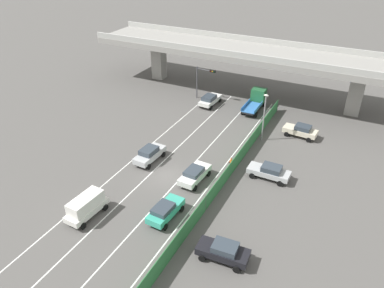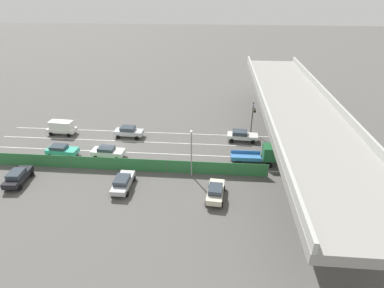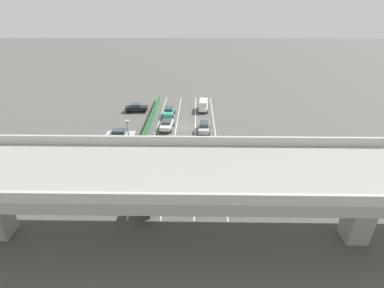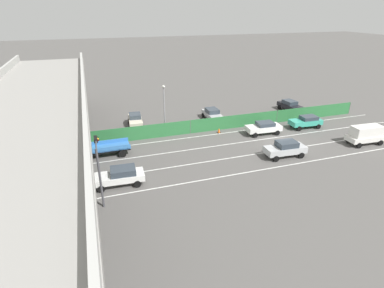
{
  "view_description": "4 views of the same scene",
  "coord_description": "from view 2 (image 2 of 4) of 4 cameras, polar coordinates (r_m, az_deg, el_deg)",
  "views": [
    {
      "loc": [
        17.87,
        -28.79,
        24.08
      ],
      "look_at": [
        0.81,
        4.97,
        1.73
      ],
      "focal_mm": 34.78,
      "sensor_mm": 36.0,
      "label": 1
    },
    {
      "loc": [
        39.6,
        15.46,
        21.72
      ],
      "look_at": [
        1.66,
        12.25,
        1.73
      ],
      "focal_mm": 28.94,
      "sensor_mm": 36.0,
      "label": 2
    },
    {
      "loc": [
        -1.83,
        46.29,
        19.59
      ],
      "look_at": [
        -1.27,
        10.37,
        1.87
      ],
      "focal_mm": 26.47,
      "sensor_mm": 36.0,
      "label": 3
    },
    {
      "loc": [
        -28.6,
        21.05,
        14.82
      ],
      "look_at": [
        -1.65,
        11.97,
        2.24
      ],
      "focal_mm": 28.9,
      "sensor_mm": 36.0,
      "label": 4
    }
  ],
  "objects": [
    {
      "name": "car_sedan_silver",
      "position": [
        49.47,
        -11.6,
        2.28
      ],
      "size": [
        2.17,
        4.55,
        1.75
      ],
      "color": "#B7BABC",
      "rests_on": "ground"
    },
    {
      "name": "lane_line_mid_left",
      "position": [
        48.28,
        -10.55,
        0.46
      ],
      "size": [
        0.14,
        42.18,
        0.01
      ],
      "primitive_type": "cube",
      "color": "silver",
      "rests_on": "ground"
    },
    {
      "name": "traffic_light",
      "position": [
        48.79,
        11.21,
        5.45
      ],
      "size": [
        3.26,
        0.42,
        5.17
      ],
      "color": "#47474C",
      "rests_on": "ground"
    },
    {
      "name": "car_sedan_white",
      "position": [
        47.95,
        9.16,
        1.6
      ],
      "size": [
        2.25,
        4.7,
        1.63
      ],
      "color": "white",
      "rests_on": "ground"
    },
    {
      "name": "parked_sedan_cream",
      "position": [
        35.1,
        4.35,
        -8.72
      ],
      "size": [
        4.44,
        2.23,
        1.69
      ],
      "color": "beige",
      "rests_on": "ground"
    },
    {
      "name": "car_taxi_teal",
      "position": [
        46.85,
        -22.91,
        -1.04
      ],
      "size": [
        2.15,
        4.38,
        1.6
      ],
      "color": "teal",
      "rests_on": "ground"
    },
    {
      "name": "parked_wagon_silver",
      "position": [
        37.44,
        -12.65,
        -6.87
      ],
      "size": [
        4.61,
        2.04,
        1.62
      ],
      "color": "#B2B5B7",
      "rests_on": "ground"
    },
    {
      "name": "green_fence",
      "position": [
        41.07,
        -13.44,
        -3.62
      ],
      "size": [
        0.1,
        38.28,
        1.79
      ],
      "color": "#2D753D",
      "rests_on": "ground"
    },
    {
      "name": "lane_line_right_edge",
      "position": [
        42.59,
        -12.8,
        -3.73
      ],
      "size": [
        0.14,
        42.18,
        0.01
      ],
      "primitive_type": "cube",
      "color": "silver",
      "rests_on": "ground"
    },
    {
      "name": "flatbed_truck_blue",
      "position": [
        42.12,
        12.87,
        -1.94
      ],
      "size": [
        2.33,
        5.95,
        2.71
      ],
      "color": "black",
      "rests_on": "ground"
    },
    {
      "name": "car_van_white",
      "position": [
        53.47,
        -22.91,
        2.91
      ],
      "size": [
        2.19,
        4.49,
        2.23
      ],
      "color": "silver",
      "rests_on": "ground"
    },
    {
      "name": "traffic_cone",
      "position": [
        41.39,
        -9.29,
        -3.82
      ],
      "size": [
        0.47,
        0.47,
        0.71
      ],
      "color": "orange",
      "rests_on": "ground"
    },
    {
      "name": "ground_plane",
      "position": [
        47.74,
        -14.64,
        -0.34
      ],
      "size": [
        300.0,
        300.0,
        0.0
      ],
      "primitive_type": "plane",
      "color": "#565451"
    },
    {
      "name": "elevated_overpass",
      "position": [
        43.74,
        18.8,
        5.89
      ],
      "size": [
        51.63,
        9.54,
        8.22
      ],
      "color": "gray",
      "rests_on": "ground"
    },
    {
      "name": "parked_sedan_dark",
      "position": [
        42.96,
        -29.46,
        -5.24
      ],
      "size": [
        4.47,
        2.22,
        1.69
      ],
      "color": "black",
      "rests_on": "ground"
    },
    {
      "name": "street_lamp",
      "position": [
        37.21,
        -0.11,
        -0.89
      ],
      "size": [
        0.6,
        0.36,
        6.35
      ],
      "color": "gray",
      "rests_on": "ground"
    },
    {
      "name": "lane_line_left_edge",
      "position": [
        51.23,
        -9.62,
        2.2
      ],
      "size": [
        0.14,
        42.18,
        0.01
      ],
      "primitive_type": "cube",
      "color": "silver",
      "rests_on": "ground"
    },
    {
      "name": "lane_line_mid_right",
      "position": [
        45.39,
        -11.61,
        -1.5
      ],
      "size": [
        0.14,
        42.18,
        0.01
      ],
      "primitive_type": "cube",
      "color": "silver",
      "rests_on": "ground"
    },
    {
      "name": "car_hatchback_white",
      "position": [
        44.39,
        -15.27,
        -1.35
      ],
      "size": [
        2.23,
        4.57,
        1.58
      ],
      "color": "silver",
      "rests_on": "ground"
    }
  ]
}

